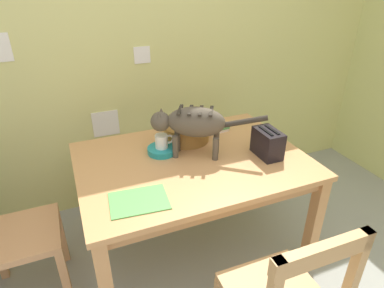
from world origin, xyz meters
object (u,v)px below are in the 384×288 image
object	(u,v)px
toaster	(268,143)
cat	(192,123)
saucer_bowl	(162,150)
dining_table	(192,170)
magazine	(139,201)
coffee_mug	(162,141)
wooden_chair_near	(11,235)
wicker_basket	(186,132)
book_stack	(215,128)

from	to	relation	value
toaster	cat	bearing A→B (deg)	156.58
cat	saucer_bowl	size ratio (longest dim) A/B	3.44
toaster	dining_table	bearing A→B (deg)	162.45
dining_table	magazine	world-z (taller)	magazine
coffee_mug	toaster	distance (m)	0.65
dining_table	toaster	world-z (taller)	toaster
coffee_mug	cat	bearing A→B (deg)	-29.68
cat	saucer_bowl	xyz separation A→B (m)	(-0.17, 0.09, -0.20)
coffee_mug	wooden_chair_near	bearing A→B (deg)	-173.94
saucer_bowl	wicker_basket	xyz separation A→B (m)	(0.21, 0.11, 0.04)
dining_table	book_stack	world-z (taller)	book_stack
book_stack	toaster	size ratio (longest dim) A/B	0.86
saucer_bowl	coffee_mug	bearing A→B (deg)	0.00
cat	dining_table	bearing A→B (deg)	-172.17
coffee_mug	wooden_chair_near	distance (m)	1.00
dining_table	magazine	distance (m)	0.51
saucer_bowl	wooden_chair_near	bearing A→B (deg)	-173.92
book_stack	toaster	xyz separation A→B (m)	(0.13, -0.45, 0.07)
coffee_mug	book_stack	size ratio (longest dim) A/B	0.71
magazine	toaster	bearing A→B (deg)	15.56
cat	magazine	world-z (taller)	cat
toaster	wooden_chair_near	size ratio (longest dim) A/B	0.21
saucer_bowl	wicker_basket	bearing A→B (deg)	28.46
dining_table	book_stack	xyz separation A→B (m)	(0.31, 0.31, 0.10)
saucer_bowl	coffee_mug	size ratio (longest dim) A/B	1.49
dining_table	coffee_mug	size ratio (longest dim) A/B	11.32
magazine	dining_table	bearing A→B (deg)	41.05
saucer_bowl	wicker_basket	distance (m)	0.24
saucer_bowl	book_stack	size ratio (longest dim) A/B	1.05
magazine	wicker_basket	xyz separation A→B (m)	(0.47, 0.54, 0.05)
saucer_bowl	wooden_chair_near	distance (m)	0.97
coffee_mug	wicker_basket	distance (m)	0.24
dining_table	saucer_bowl	xyz separation A→B (m)	(-0.15, 0.14, 0.10)
cat	wooden_chair_near	distance (m)	1.19
cat	wooden_chair_near	bearing A→B (deg)	119.38
cat	toaster	xyz separation A→B (m)	(0.43, -0.18, -0.13)
book_stack	wooden_chair_near	world-z (taller)	wooden_chair_near
saucer_bowl	wooden_chair_near	size ratio (longest dim) A/B	0.19
wicker_basket	toaster	xyz separation A→B (m)	(0.38, -0.39, 0.03)
magazine	book_stack	xyz separation A→B (m)	(0.72, 0.60, 0.02)
wicker_basket	wooden_chair_near	distance (m)	1.20
toaster	wicker_basket	bearing A→B (deg)	134.27
coffee_mug	book_stack	world-z (taller)	coffee_mug
dining_table	cat	size ratio (longest dim) A/B	2.21
dining_table	toaster	size ratio (longest dim) A/B	6.88
wooden_chair_near	book_stack	bearing A→B (deg)	100.71
toaster	wooden_chair_near	distance (m)	1.57
magazine	wooden_chair_near	xyz separation A→B (m)	(-0.66, 0.33, -0.28)
magazine	toaster	size ratio (longest dim) A/B	1.45
toaster	wooden_chair_near	world-z (taller)	wooden_chair_near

